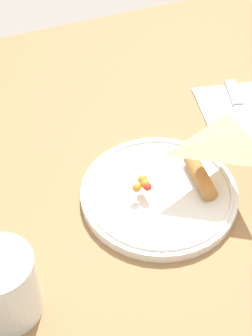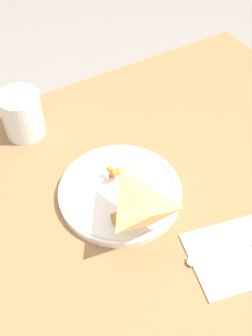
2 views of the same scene
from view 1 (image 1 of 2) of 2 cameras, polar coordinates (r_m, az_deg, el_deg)
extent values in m
cube|color=olive|center=(0.83, 8.86, -3.76)|extent=(1.16, 0.87, 0.03)
cube|color=#4C3823|center=(1.56, 10.74, 5.66)|extent=(0.06, 0.06, 0.69)
cylinder|color=white|center=(0.80, 3.67, -2.91)|extent=(0.24, 0.24, 0.02)
torus|color=white|center=(0.80, 3.70, -2.46)|extent=(0.23, 0.23, 0.01)
pyramid|color=#E0B266|center=(0.79, 3.89, -2.01)|extent=(0.10, 0.14, 0.02)
cylinder|color=#B77A3D|center=(0.81, 8.24, -0.95)|extent=(0.09, 0.03, 0.02)
sphere|color=orange|center=(0.77, 2.11, -1.78)|extent=(0.01, 0.01, 0.01)
sphere|color=red|center=(0.77, 2.39, -2.09)|extent=(0.01, 0.01, 0.01)
sphere|color=orange|center=(0.77, 1.19, -2.22)|extent=(0.01, 0.01, 0.01)
sphere|color=orange|center=(0.78, 1.85, -1.31)|extent=(0.01, 0.01, 0.01)
cylinder|color=white|center=(0.67, -13.47, -12.62)|extent=(0.09, 0.09, 0.10)
cylinder|color=#B27F42|center=(0.68, -13.20, -13.44)|extent=(0.08, 0.08, 0.07)
cube|color=white|center=(0.97, 12.56, 5.75)|extent=(0.21, 0.17, 0.00)
cube|color=#B2B2B7|center=(1.01, 11.85, 8.17)|extent=(0.08, 0.04, 0.01)
cube|color=silver|center=(0.94, 13.10, 4.50)|extent=(0.12, 0.05, 0.00)
camera|label=2|loc=(0.73, 62.53, 32.13)|focal=45.00mm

